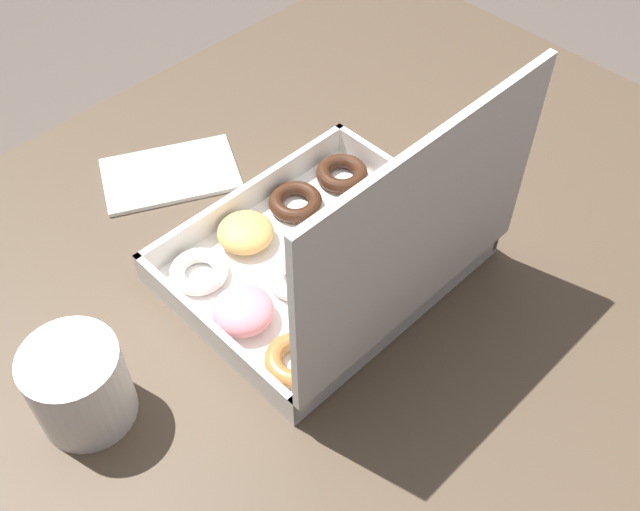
{
  "coord_description": "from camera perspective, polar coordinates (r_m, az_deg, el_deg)",
  "views": [
    {
      "loc": [
        0.41,
        0.37,
        1.37
      ],
      "look_at": [
        0.02,
        -0.02,
        0.74
      ],
      "focal_mm": 42.0,
      "sensor_mm": 36.0,
      "label": 1
    }
  ],
  "objects": [
    {
      "name": "dining_table",
      "position": [
        0.93,
        1.88,
        -4.58
      ],
      "size": [
        1.08,
        0.9,
        0.72
      ],
      "color": "#4C3D2D",
      "rests_on": "ground_plane"
    },
    {
      "name": "paper_napkin",
      "position": [
        0.97,
        -11.34,
        6.1
      ],
      "size": [
        0.19,
        0.17,
        0.01
      ],
      "color": "white",
      "rests_on": "dining_table"
    },
    {
      "name": "coffee_mug",
      "position": [
        0.74,
        -17.9,
        -9.34
      ],
      "size": [
        0.09,
        0.09,
        0.09
      ],
      "color": "white",
      "rests_on": "dining_table"
    },
    {
      "name": "donut_box",
      "position": [
        0.8,
        1.61,
        0.25
      ],
      "size": [
        0.32,
        0.26,
        0.27
      ],
      "color": "white",
      "rests_on": "dining_table"
    }
  ]
}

